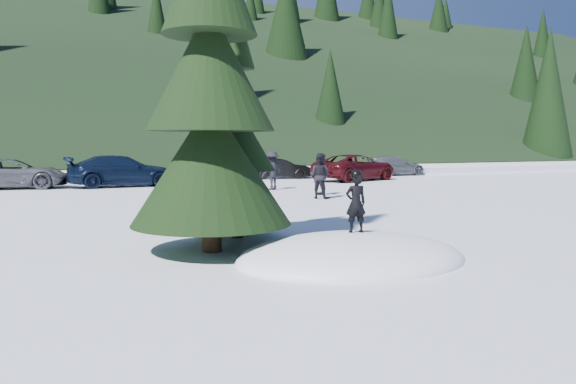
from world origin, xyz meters
name	(u,v)px	position (x,y,z in m)	size (l,w,h in m)	color
ground	(352,260)	(0.00, 0.00, 0.00)	(200.00, 200.00, 0.00)	white
snow_mound	(352,260)	(0.00, 0.00, 0.00)	(4.48, 3.52, 0.96)	white
forest_hillside	(97,44)	(0.00, 54.00, 12.50)	(200.00, 60.00, 25.00)	black
spruce_tall	(210,85)	(-2.20, 1.80, 3.32)	(3.20, 3.20, 8.60)	black
spruce_short	(237,146)	(-1.20, 3.20, 2.10)	(2.20, 2.20, 5.37)	black
child_skier	(356,203)	(0.19, 0.19, 1.04)	(0.41, 0.27, 1.12)	black
adult_0	(320,176)	(4.53, 10.47, 0.89)	(0.86, 0.67, 1.77)	black
adult_1	(322,176)	(5.31, 11.83, 0.79)	(0.93, 0.39, 1.58)	black
adult_2	(272,170)	(4.32, 14.97, 0.89)	(1.15, 0.66, 1.78)	black
car_2	(12,174)	(-6.77, 20.40, 0.71)	(2.37, 5.14, 1.43)	#53565C
car_3	(122,171)	(-1.82, 19.61, 0.77)	(2.16, 5.32, 1.54)	black
car_4	(208,174)	(2.16, 18.26, 0.63)	(1.48, 3.68, 1.25)	#9B9DA4
car_5	(280,169)	(7.64, 22.10, 0.61)	(1.29, 3.69, 1.22)	black
car_6	(355,167)	(10.98, 18.93, 0.75)	(2.48, 5.38, 1.49)	#3D0B0F
car_7	(394,166)	(15.80, 22.14, 0.63)	(1.77, 4.35, 1.26)	#55585E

